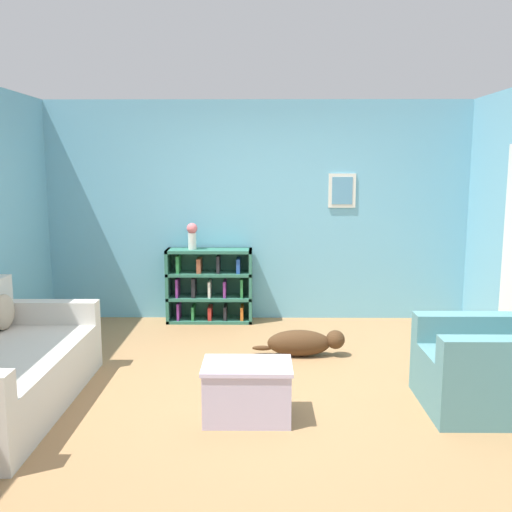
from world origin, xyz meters
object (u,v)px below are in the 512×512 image
(coffee_table, at_px, (247,389))
(dog, at_px, (304,343))
(bookshelf, at_px, (210,286))
(vase, at_px, (192,234))
(recliner_chair, at_px, (499,366))

(coffee_table, height_order, dog, coffee_table)
(coffee_table, bearing_deg, bookshelf, 100.84)
(vase, bearing_deg, bookshelf, 5.96)
(dog, bearing_deg, bookshelf, 129.09)
(bookshelf, relative_size, coffee_table, 1.55)
(coffee_table, relative_size, dog, 0.72)
(recliner_chair, height_order, dog, recliner_chair)
(bookshelf, height_order, recliner_chair, recliner_chair)
(bookshelf, bearing_deg, recliner_chair, -45.54)
(dog, xyz_separation_m, vase, (-1.22, 1.25, 0.91))
(coffee_table, bearing_deg, dog, 69.78)
(coffee_table, distance_m, dog, 1.50)
(recliner_chair, distance_m, dog, 1.85)
(coffee_table, xyz_separation_m, vase, (-0.71, 2.65, 0.82))
(bookshelf, bearing_deg, dog, -50.91)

